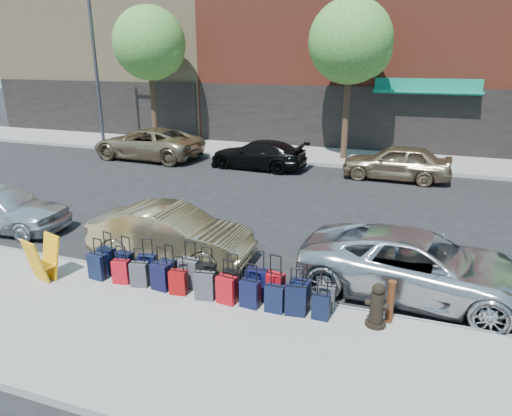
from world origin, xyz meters
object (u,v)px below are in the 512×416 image
at_px(car_near_0, 0,207).
at_px(car_far_0, 148,143).
at_px(streetlight, 98,60).
at_px(fire_hydrant, 377,306).
at_px(suitcase_front_5, 206,277).
at_px(car_near_2, 418,266).
at_px(car_near_1, 171,234).
at_px(tree_left, 152,45).
at_px(car_far_1, 258,155).
at_px(display_rack, 43,259).
at_px(tree_center, 353,44).
at_px(car_far_2, 396,162).
at_px(bollard, 390,301).

height_order(car_near_0, car_far_0, car_far_0).
height_order(streetlight, fire_hydrant, streetlight).
relative_size(suitcase_front_5, car_near_2, 0.20).
xyz_separation_m(car_near_2, car_far_0, (-12.90, 9.97, 0.09)).
height_order(car_near_1, car_near_2, car_near_2).
relative_size(tree_left, car_far_0, 1.31).
bearing_deg(car_far_1, car_far_0, -87.59).
distance_m(suitcase_front_5, display_rack, 3.69).
distance_m(suitcase_front_5, fire_hydrant, 3.54).
bearing_deg(tree_center, car_near_2, -74.67).
height_order(suitcase_front_5, car_far_2, car_far_2).
xyz_separation_m(display_rack, car_far_0, (-5.10, 12.29, 0.13)).
bearing_deg(car_near_2, tree_left, 53.68).
relative_size(car_near_1, car_near_2, 0.83).
distance_m(fire_hydrant, car_far_0, 16.93).
bearing_deg(car_near_1, streetlight, 40.95).
bearing_deg(suitcase_front_5, tree_left, 120.22).
height_order(fire_hydrant, car_far_0, car_far_0).
height_order(bollard, car_near_1, car_near_1).
height_order(fire_hydrant, car_far_2, car_far_2).
xyz_separation_m(bollard, car_near_2, (0.45, 1.54, 0.10)).
xyz_separation_m(fire_hydrant, car_far_1, (-6.38, 11.57, 0.10)).
distance_m(bollard, car_near_1, 5.56).
xyz_separation_m(suitcase_front_5, car_far_0, (-8.71, 11.52, 0.32)).
bearing_deg(car_near_2, car_near_1, 97.31).
bearing_deg(car_far_2, car_near_1, -24.00).
distance_m(suitcase_front_5, car_near_0, 7.56).
xyz_separation_m(fire_hydrant, car_far_2, (-0.35, 11.62, 0.19)).
relative_size(fire_hydrant, bollard, 1.01).
bearing_deg(suitcase_front_5, bollard, -4.03).
distance_m(fire_hydrant, car_near_1, 5.41).
xyz_separation_m(display_rack, car_near_2, (7.80, 2.32, 0.05)).
relative_size(display_rack, car_far_2, 0.23).
xyz_separation_m(streetlight, car_near_1, (11.09, -12.15, -3.99)).
distance_m(streetlight, car_far_2, 16.52).
height_order(streetlight, car_far_2, streetlight).
bearing_deg(car_far_2, suitcase_front_5, -13.87).
distance_m(tree_left, car_near_2, 19.49).
bearing_deg(car_near_2, car_far_1, 41.56).
relative_size(suitcase_front_5, bollard, 1.15).
bearing_deg(car_near_0, car_far_1, -29.48).
relative_size(streetlight, display_rack, 8.10).
height_order(suitcase_front_5, car_near_1, car_near_1).
distance_m(tree_center, car_near_2, 14.01).
height_order(display_rack, car_far_0, car_far_0).
relative_size(tree_left, car_near_2, 1.48).
relative_size(fire_hydrant, car_far_1, 0.19).
distance_m(display_rack, car_near_2, 8.14).
xyz_separation_m(streetlight, fire_hydrant, (16.26, -13.75, -4.12)).
height_order(fire_hydrant, car_near_0, car_near_0).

